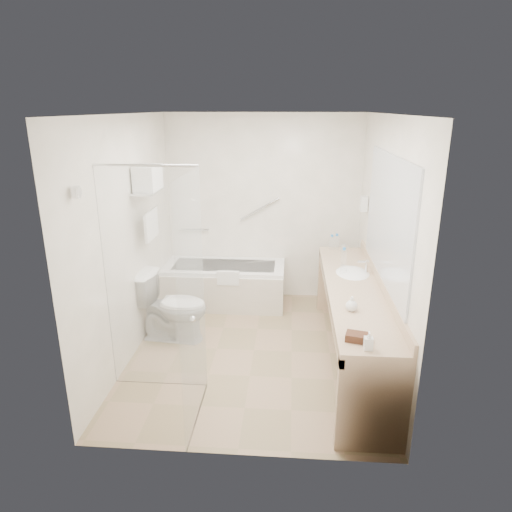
# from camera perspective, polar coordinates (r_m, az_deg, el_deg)

# --- Properties ---
(floor) EXTENTS (3.20, 3.20, 0.00)m
(floor) POSITION_cam_1_polar(r_m,az_deg,el_deg) (5.15, -0.26, -11.68)
(floor) COLOR #A08162
(floor) RESTS_ON ground
(ceiling) EXTENTS (2.60, 3.20, 0.10)m
(ceiling) POSITION_cam_1_polar(r_m,az_deg,el_deg) (4.47, -0.31, 17.34)
(ceiling) COLOR white
(ceiling) RESTS_ON wall_back
(wall_back) EXTENTS (2.60, 0.10, 2.50)m
(wall_back) POSITION_cam_1_polar(r_m,az_deg,el_deg) (6.21, 0.92, 5.93)
(wall_back) COLOR white
(wall_back) RESTS_ON ground
(wall_front) EXTENTS (2.60, 0.10, 2.50)m
(wall_front) POSITION_cam_1_polar(r_m,az_deg,el_deg) (3.16, -2.65, -6.41)
(wall_front) COLOR white
(wall_front) RESTS_ON ground
(wall_left) EXTENTS (0.10, 3.20, 2.50)m
(wall_left) POSITION_cam_1_polar(r_m,az_deg,el_deg) (4.93, -15.52, 2.04)
(wall_left) COLOR white
(wall_left) RESTS_ON ground
(wall_right) EXTENTS (0.10, 3.20, 2.50)m
(wall_right) POSITION_cam_1_polar(r_m,az_deg,el_deg) (4.74, 15.59, 1.37)
(wall_right) COLOR white
(wall_right) RESTS_ON ground
(bathtub) EXTENTS (1.60, 0.73, 0.59)m
(bathtub) POSITION_cam_1_polar(r_m,az_deg,el_deg) (6.20, -3.95, -3.56)
(bathtub) COLOR white
(bathtub) RESTS_ON floor
(grab_bar_short) EXTENTS (0.40, 0.03, 0.03)m
(grab_bar_short) POSITION_cam_1_polar(r_m,az_deg,el_deg) (6.36, -7.70, 3.30)
(grab_bar_short) COLOR silver
(grab_bar_short) RESTS_ON wall_back
(grab_bar_long) EXTENTS (0.53, 0.03, 0.33)m
(grab_bar_long) POSITION_cam_1_polar(r_m,az_deg,el_deg) (6.17, 0.43, 5.86)
(grab_bar_long) COLOR silver
(grab_bar_long) RESTS_ON wall_back
(shower_enclosure) EXTENTS (0.96, 0.91, 2.11)m
(shower_enclosure) POSITION_cam_1_polar(r_m,az_deg,el_deg) (3.96, -10.54, -4.39)
(shower_enclosure) COLOR silver
(shower_enclosure) RESTS_ON floor
(towel_shelf) EXTENTS (0.24, 0.55, 0.81)m
(towel_shelf) POSITION_cam_1_polar(r_m,az_deg,el_deg) (5.11, -13.31, 8.55)
(towel_shelf) COLOR silver
(towel_shelf) RESTS_ON wall_left
(vanity_counter) EXTENTS (0.55, 2.70, 0.95)m
(vanity_counter) POSITION_cam_1_polar(r_m,az_deg,el_deg) (4.76, 12.03, -6.10)
(vanity_counter) COLOR tan
(vanity_counter) RESTS_ON floor
(sink) EXTENTS (0.40, 0.52, 0.14)m
(sink) POSITION_cam_1_polar(r_m,az_deg,el_deg) (5.06, 11.95, -2.40)
(sink) COLOR white
(sink) RESTS_ON vanity_counter
(faucet) EXTENTS (0.03, 0.03, 0.14)m
(faucet) POSITION_cam_1_polar(r_m,az_deg,el_deg) (5.05, 13.66, -1.26)
(faucet) COLOR silver
(faucet) RESTS_ON vanity_counter
(mirror) EXTENTS (0.02, 2.00, 1.20)m
(mirror) POSITION_cam_1_polar(r_m,az_deg,el_deg) (4.52, 16.14, 4.47)
(mirror) COLOR #B5BBC2
(mirror) RESTS_ON wall_right
(hairdryer_unit) EXTENTS (0.08, 0.10, 0.18)m
(hairdryer_unit) POSITION_cam_1_polar(r_m,az_deg,el_deg) (5.69, 13.34, 6.37)
(hairdryer_unit) COLOR silver
(hairdryer_unit) RESTS_ON wall_right
(toilet) EXTENTS (0.85, 0.53, 0.79)m
(toilet) POSITION_cam_1_polar(r_m,az_deg,el_deg) (5.32, -10.39, -6.23)
(toilet) COLOR white
(toilet) RESTS_ON floor
(amenity_basket) EXTENTS (0.20, 0.16, 0.06)m
(amenity_basket) POSITION_cam_1_polar(r_m,az_deg,el_deg) (3.64, 12.59, -9.88)
(amenity_basket) COLOR #4A2B1A
(amenity_basket) RESTS_ON vanity_counter
(soap_bottle_a) EXTENTS (0.07, 0.15, 0.07)m
(soap_bottle_a) POSITION_cam_1_polar(r_m,az_deg,el_deg) (3.54, 13.85, -10.79)
(soap_bottle_a) COLOR silver
(soap_bottle_a) RESTS_ON vanity_counter
(soap_bottle_b) EXTENTS (0.11, 0.14, 0.10)m
(soap_bottle_b) POSITION_cam_1_polar(r_m,az_deg,el_deg) (4.12, 11.86, -6.04)
(soap_bottle_b) COLOR silver
(soap_bottle_b) RESTS_ON vanity_counter
(water_bottle_left) EXTENTS (0.06, 0.06, 0.21)m
(water_bottle_left) POSITION_cam_1_polar(r_m,az_deg,el_deg) (5.82, 10.05, 1.70)
(water_bottle_left) COLOR silver
(water_bottle_left) RESTS_ON vanity_counter
(water_bottle_mid) EXTENTS (0.06, 0.06, 0.21)m
(water_bottle_mid) POSITION_cam_1_polar(r_m,az_deg,el_deg) (5.24, 10.92, -0.17)
(water_bottle_mid) COLOR silver
(water_bottle_mid) RESTS_ON vanity_counter
(water_bottle_right) EXTENTS (0.06, 0.06, 0.19)m
(water_bottle_right) POSITION_cam_1_polar(r_m,az_deg,el_deg) (5.81, 9.45, 1.66)
(water_bottle_right) COLOR silver
(water_bottle_right) RESTS_ON vanity_counter
(drinking_glass_near) EXTENTS (0.10, 0.10, 0.10)m
(drinking_glass_near) POSITION_cam_1_polar(r_m,az_deg,el_deg) (4.97, 10.87, -1.74)
(drinking_glass_near) COLOR silver
(drinking_glass_near) RESTS_ON vanity_counter
(drinking_glass_far) EXTENTS (0.09, 0.09, 0.09)m
(drinking_glass_far) POSITION_cam_1_polar(r_m,az_deg,el_deg) (5.76, 10.86, 0.98)
(drinking_glass_far) COLOR silver
(drinking_glass_far) RESTS_ON vanity_counter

